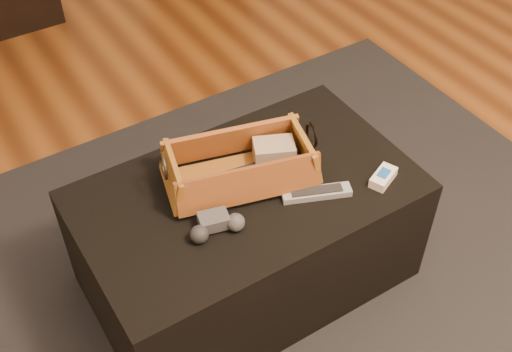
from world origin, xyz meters
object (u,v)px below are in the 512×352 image
silver_remote (317,193)px  cream_gadget (383,177)px  ottoman (247,236)px  wicker_basket (240,166)px  tv_remote (234,178)px  game_controller (216,225)px

silver_remote → cream_gadget: (0.20, -0.06, 0.01)m
ottoman → silver_remote: 0.30m
wicker_basket → silver_remote: bearing=-48.9°
tv_remote → silver_remote: (0.18, -0.17, -0.02)m
wicker_basket → game_controller: (-0.16, -0.14, -0.03)m
ottoman → game_controller: 0.30m
tv_remote → silver_remote: tv_remote is taller
tv_remote → wicker_basket: size_ratio=0.48×
cream_gadget → silver_remote: bearing=164.3°
game_controller → cream_gadget: bearing=-9.9°
ottoman → tv_remote: (-0.02, 0.04, 0.24)m
tv_remote → game_controller: 0.19m
ottoman → game_controller: bearing=-148.4°
ottoman → tv_remote: bearing=119.7°
wicker_basket → game_controller: 0.22m
wicker_basket → tv_remote: bearing=-157.6°
ottoman → cream_gadget: cream_gadget is taller
ottoman → tv_remote: size_ratio=4.27×
ottoman → wicker_basket: bearing=83.0°
wicker_basket → game_controller: bearing=-138.8°
silver_remote → cream_gadget: bearing=-15.7°
game_controller → cream_gadget: game_controller is taller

